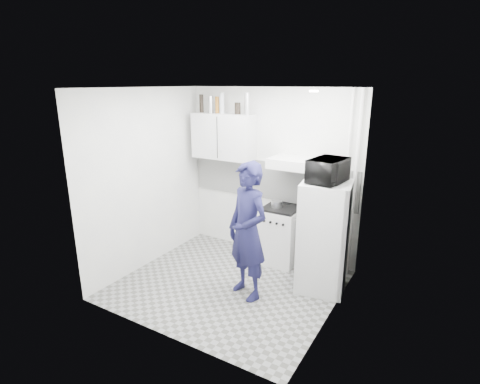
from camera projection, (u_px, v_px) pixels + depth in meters
The scene contains 23 objects.
floor at pixel (228, 285), 5.12m from camera, with size 2.80×2.80×0.00m, color gray.
ceiling at pixel (226, 88), 4.38m from camera, with size 2.80×2.80×0.00m, color white.
wall_back at pixel (271, 174), 5.78m from camera, with size 2.80×2.80×0.00m, color silver.
wall_left at pixel (146, 180), 5.43m from camera, with size 2.60×2.60×0.00m, color silver.
wall_right at pixel (336, 213), 4.07m from camera, with size 2.60×2.60×0.00m, color silver.
person at pixel (248, 231), 4.65m from camera, with size 0.64×0.42×1.76m, color #16153A.
stove at pixel (281, 236), 5.67m from camera, with size 0.53×0.53×0.86m, color white.
fridge at pixel (324, 237), 4.86m from camera, with size 0.61×0.61×1.47m, color silver.
stove_top at pixel (282, 208), 5.54m from camera, with size 0.51×0.51×0.03m, color black.
saucepan at pixel (277, 204), 5.54m from camera, with size 0.16×0.16×0.09m, color silver.
microwave at pixel (328, 171), 4.61m from camera, with size 0.37×0.54×0.30m, color black.
bottle_a at pixel (201, 103), 5.91m from camera, with size 0.07×0.07×0.28m, color black.
bottle_b at pixel (211, 105), 5.83m from camera, with size 0.07×0.07×0.25m, color silver.
bottle_c at pixel (217, 105), 5.77m from camera, with size 0.06×0.06×0.25m, color brown.
bottle_d at pixel (222, 103), 5.71m from camera, with size 0.07×0.07×0.31m, color #B2B7BC.
canister_b at pixel (238, 108), 5.60m from camera, with size 0.09×0.09×0.17m, color black.
bottle_e at pixel (247, 104), 5.50m from camera, with size 0.08×0.08×0.32m, color silver.
upper_cabinet at pixel (224, 136), 5.85m from camera, with size 1.00×0.35×0.70m, color silver.
range_hood at pixel (292, 163), 5.28m from camera, with size 0.60×0.50×0.14m, color white.
backsplash at pixel (270, 180), 5.80m from camera, with size 2.74×0.03×0.60m, color white.
pipe_a at pixel (354, 187), 5.08m from camera, with size 0.05×0.05×2.60m, color white.
pipe_b at pixel (345, 185), 5.14m from camera, with size 0.04×0.04×2.60m, color white.
ceiling_spot_fixture at pixel (314, 91), 4.07m from camera, with size 0.10×0.10×0.02m, color white.
Camera 1 is at (2.45, -3.84, 2.66)m, focal length 28.00 mm.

